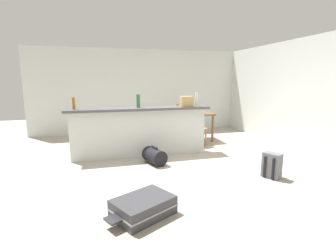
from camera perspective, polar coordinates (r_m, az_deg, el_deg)
name	(u,v)px	position (r m, az deg, el deg)	size (l,w,h in m)	color
ground_plane	(169,162)	(5.10, 0.27, -8.10)	(13.00, 13.00, 0.05)	#ADA393
wall_back	(143,91)	(7.83, -5.72, 7.86)	(6.60, 0.10, 2.50)	silver
wall_right	(291,95)	(6.60, 26.15, 6.38)	(0.10, 6.00, 2.50)	silver
partition_half_wall	(140,133)	(5.31, -6.27, -1.65)	(2.80, 0.20, 0.98)	silver
bar_countertop	(140,109)	(5.23, -6.38, 3.88)	(2.96, 0.40, 0.05)	#4C4C51
bottle_amber	(74,103)	(5.25, -20.61, 4.85)	(0.06, 0.06, 0.23)	#9E661E
bottle_green	(138,101)	(5.24, -6.77, 5.66)	(0.07, 0.07, 0.27)	#2D6B38
bottle_clear	(197,99)	(5.54, 6.49, 6.04)	(0.06, 0.06, 0.29)	silver
grocery_bag	(186,101)	(5.43, 4.22, 5.60)	(0.26, 0.18, 0.22)	tan
dining_table	(190,116)	(6.66, 5.10, 2.20)	(1.10, 0.80, 0.74)	brown
dining_chair_near_partition	(195,124)	(6.20, 6.12, 0.35)	(0.48, 0.48, 0.93)	#9E754C
dining_chair_far_side	(182,118)	(7.22, 3.30, 1.82)	(0.47, 0.47, 0.93)	#9E754C
suitcase_flat_charcoal	(143,207)	(3.15, -5.69, -17.77)	(0.89, 0.76, 0.22)	#38383D
duffel_bag_black	(154,156)	(4.88, -3.09, -6.82)	(0.44, 0.55, 0.34)	black
backpack_grey	(272,166)	(4.53, 22.53, -8.32)	(0.32, 0.33, 0.42)	slate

